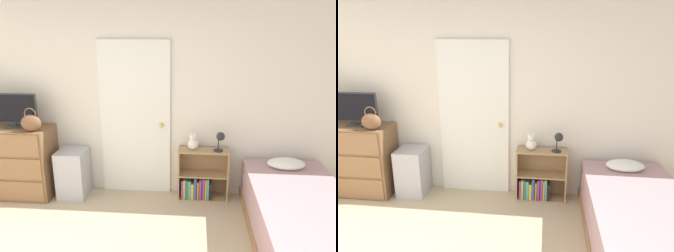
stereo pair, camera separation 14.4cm
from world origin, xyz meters
TOP-DOWN VIEW (x-y plane):
  - wall_back at (0.00, 2.32)m, footprint 10.00×0.06m
  - door_closed at (-0.11, 2.27)m, footprint 0.91×0.09m
  - dresser at (-1.59, 2.03)m, footprint 0.82×0.48m
  - tv at (-1.61, 2.05)m, footprint 0.62×0.16m
  - handbag at (-1.32, 1.90)m, footprint 0.25×0.14m
  - storage_bin at (-0.92, 2.07)m, footprint 0.36×0.40m
  - bookshelf at (0.74, 2.14)m, footprint 0.64×0.26m
  - teddy_bear at (0.64, 2.14)m, footprint 0.14×0.14m
  - desk_lamp at (0.97, 2.10)m, footprint 0.14×0.13m
  - bed at (1.77, 1.31)m, footprint 0.99×1.95m

SIDE VIEW (x-z plane):
  - bookshelf at x=0.74m, z-range -0.08..0.58m
  - bed at x=1.77m, z-range -0.05..0.58m
  - storage_bin at x=-0.92m, z-range 0.00..0.63m
  - dresser at x=-1.59m, z-range 0.00..0.93m
  - teddy_bear at x=0.64m, z-range 0.65..0.86m
  - desk_lamp at x=0.97m, z-range 0.71..0.97m
  - door_closed at x=-0.11m, z-range 0.00..2.01m
  - handbag at x=-1.32m, z-range 0.89..1.18m
  - tv at x=-1.61m, z-range 0.94..1.38m
  - wall_back at x=0.00m, z-range 0.00..2.55m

